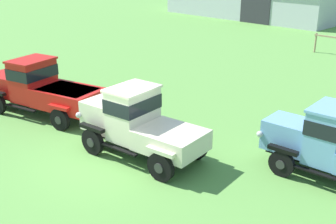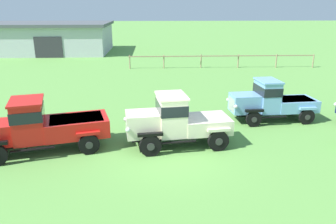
{
  "view_description": "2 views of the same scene",
  "coord_description": "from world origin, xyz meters",
  "px_view_note": "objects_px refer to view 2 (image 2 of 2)",
  "views": [
    {
      "loc": [
        9.97,
        -7.37,
        6.31
      ],
      "look_at": [
        0.12,
        2.44,
        1.0
      ],
      "focal_mm": 45.0,
      "sensor_mm": 36.0,
      "label": 1
    },
    {
      "loc": [
        -0.6,
        -12.39,
        5.86
      ],
      "look_at": [
        0.12,
        2.44,
        1.0
      ],
      "focal_mm": 35.0,
      "sensor_mm": 36.0,
      "label": 2
    }
  ],
  "objects_px": {
    "farm_shed": "(38,37)",
    "vintage_truck_far_side": "(271,101)",
    "vintage_truck_midrow_center": "(175,120)",
    "vintage_truck_second_in_line": "(39,126)"
  },
  "relations": [
    {
      "from": "farm_shed",
      "to": "vintage_truck_far_side",
      "type": "distance_m",
      "value": 34.63
    },
    {
      "from": "vintage_truck_second_in_line",
      "to": "vintage_truck_far_side",
      "type": "relative_size",
      "value": 1.24
    },
    {
      "from": "farm_shed",
      "to": "vintage_truck_far_side",
      "type": "relative_size",
      "value": 3.92
    },
    {
      "from": "vintage_truck_second_in_line",
      "to": "vintage_truck_midrow_center",
      "type": "bearing_deg",
      "value": 3.08
    },
    {
      "from": "farm_shed",
      "to": "vintage_truck_far_side",
      "type": "xyz_separation_m",
      "value": [
        20.84,
        -27.65,
        -0.82
      ]
    },
    {
      "from": "vintage_truck_midrow_center",
      "to": "farm_shed",
      "type": "bearing_deg",
      "value": 116.96
    },
    {
      "from": "vintage_truck_far_side",
      "to": "vintage_truck_midrow_center",
      "type": "bearing_deg",
      "value": -149.83
    },
    {
      "from": "vintage_truck_second_in_line",
      "to": "vintage_truck_midrow_center",
      "type": "relative_size",
      "value": 1.24
    },
    {
      "from": "farm_shed",
      "to": "vintage_truck_far_side",
      "type": "height_order",
      "value": "farm_shed"
    },
    {
      "from": "farm_shed",
      "to": "vintage_truck_second_in_line",
      "type": "bearing_deg",
      "value": -72.21
    }
  ]
}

